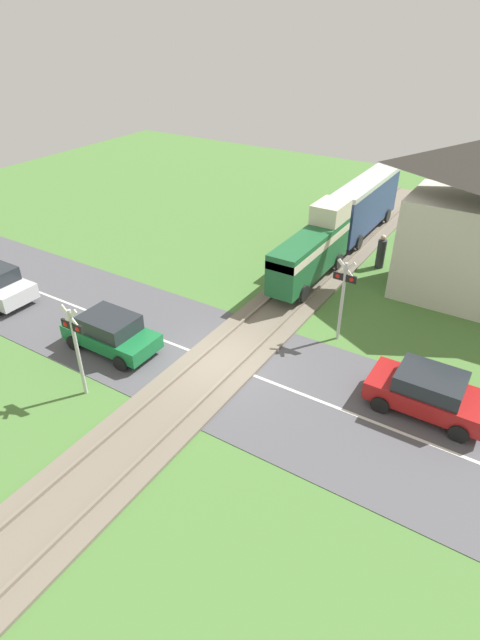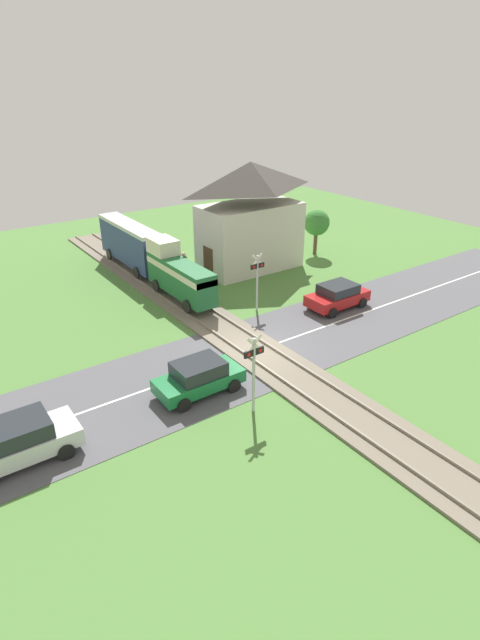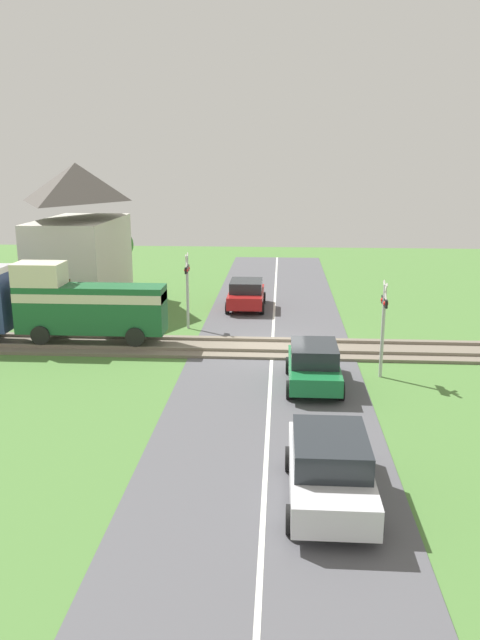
{
  "view_description": "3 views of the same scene",
  "coord_description": "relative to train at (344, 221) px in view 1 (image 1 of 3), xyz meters",
  "views": [
    {
      "loc": [
        8.44,
        -12.1,
        11.14
      ],
      "look_at": [
        0.0,
        1.29,
        1.2
      ],
      "focal_mm": 28.0,
      "sensor_mm": 36.0,
      "label": 1
    },
    {
      "loc": [
        -12.88,
        -16.93,
        11.99
      ],
      "look_at": [
        0.0,
        1.29,
        1.2
      ],
      "focal_mm": 28.0,
      "sensor_mm": 36.0,
      "label": 2
    },
    {
      "loc": [
        -23.91,
        -0.29,
        7.41
      ],
      "look_at": [
        0.0,
        1.29,
        1.2
      ],
      "focal_mm": 35.0,
      "sensor_mm": 36.0,
      "label": 3
    }
  ],
  "objects": [
    {
      "name": "pedestrian_by_station",
      "position": [
        2.23,
        -0.4,
        -1.08
      ],
      "size": [
        0.43,
        0.43,
        1.73
      ],
      "color": "#333338",
      "rests_on": "ground_plane"
    },
    {
      "name": "car_near_crossing",
      "position": [
        -4.04,
        -12.77,
        -1.1
      ],
      "size": [
        3.72,
        1.83,
        1.46
      ],
      "color": "#197038",
      "rests_on": "ground_plane"
    },
    {
      "name": "track_bed",
      "position": [
        0.0,
        -11.33,
        -1.8
      ],
      "size": [
        2.8,
        48.0,
        0.24
      ],
      "color": "#756B5B",
      "rests_on": "ground_plane"
    },
    {
      "name": "train",
      "position": [
        0.0,
        0.0,
        0.0
      ],
      "size": [
        1.58,
        13.67,
        3.18
      ],
      "color": "#1E6033",
      "rests_on": "track_bed"
    },
    {
      "name": "crossing_signal_west_approach",
      "position": [
        -2.97,
        -15.16,
        0.3
      ],
      "size": [
        0.9,
        0.18,
        3.4
      ],
      "color": "#B7B7B7",
      "rests_on": "ground_plane"
    },
    {
      "name": "ground_plane",
      "position": [
        0.0,
        -11.33,
        -1.87
      ],
      "size": [
        60.0,
        60.0,
        0.0
      ],
      "primitive_type": "plane",
      "color": "#4C7A38"
    },
    {
      "name": "crossing_signal_east_approach",
      "position": [
        2.97,
        -7.5,
        0.3
      ],
      "size": [
        0.9,
        0.18,
        3.4
      ],
      "color": "#B7B7B7",
      "rests_on": "ground_plane"
    },
    {
      "name": "car_far_side",
      "position": [
        7.0,
        -9.89,
        -1.1
      ],
      "size": [
        3.72,
        1.91,
        1.45
      ],
      "color": "#A81919",
      "rests_on": "ground_plane"
    },
    {
      "name": "road_surface",
      "position": [
        0.0,
        -11.33,
        -1.86
      ],
      "size": [
        48.0,
        6.4,
        0.02
      ],
      "color": "#515156",
      "rests_on": "ground_plane"
    }
  ]
}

